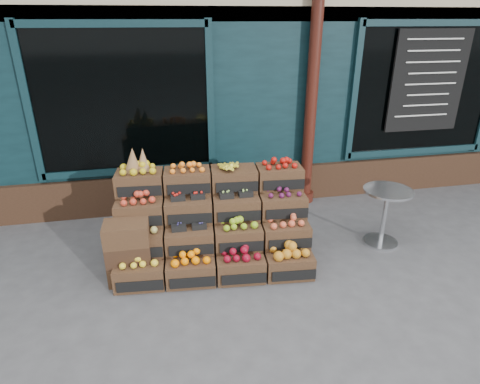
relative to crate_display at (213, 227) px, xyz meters
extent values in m
plane|color=#454548|center=(0.57, -0.61, -0.45)|extent=(60.00, 60.00, 0.00)
cube|color=black|center=(0.57, 4.59, 1.95)|extent=(12.00, 6.00, 4.80)
cube|color=black|center=(0.57, 1.64, 1.05)|extent=(12.00, 0.12, 3.00)
cube|color=#321F14|center=(0.57, 1.57, -0.15)|extent=(12.00, 0.18, 0.60)
cube|color=black|center=(-1.03, 1.57, 1.30)|extent=(2.40, 0.06, 2.00)
cube|color=black|center=(3.77, 1.57, 1.30)|extent=(2.40, 0.06, 2.00)
cylinder|color=#3B140D|center=(1.77, 1.44, 1.15)|extent=(0.18, 0.18, 3.20)
cube|color=black|center=(3.77, 1.49, 1.45)|extent=(1.30, 0.04, 1.60)
cube|color=#432B1A|center=(-0.91, -0.39, -0.31)|extent=(0.59, 0.44, 0.28)
cube|color=black|center=(-0.93, -0.59, -0.33)|extent=(0.52, 0.06, 0.13)
cube|color=yellow|center=(-0.91, -0.39, -0.12)|extent=(0.47, 0.33, 0.09)
cube|color=#432B1A|center=(-0.33, -0.44, -0.31)|extent=(0.59, 0.44, 0.28)
cube|color=black|center=(-0.35, -0.65, -0.33)|extent=(0.52, 0.06, 0.13)
cube|color=#FF7A00|center=(-0.33, -0.44, -0.11)|extent=(0.47, 0.33, 0.10)
cube|color=#432B1A|center=(0.25, -0.49, -0.31)|extent=(0.59, 0.44, 0.28)
cube|color=black|center=(0.24, -0.70, -0.33)|extent=(0.52, 0.06, 0.13)
cube|color=maroon|center=(0.25, -0.49, -0.11)|extent=(0.47, 0.33, 0.11)
cube|color=#432B1A|center=(0.83, -0.54, -0.31)|extent=(0.59, 0.44, 0.28)
cube|color=black|center=(0.82, -0.75, -0.33)|extent=(0.52, 0.06, 0.13)
cube|color=#B97119|center=(0.83, -0.54, -0.10)|extent=(0.47, 0.33, 0.13)
cube|color=#432B1A|center=(-0.89, -0.15, -0.02)|extent=(0.59, 0.44, 0.28)
cube|color=black|center=(-0.90, -0.36, -0.05)|extent=(0.52, 0.06, 0.13)
cube|color=tan|center=(-0.89, -0.15, 0.16)|extent=(0.47, 0.33, 0.10)
cube|color=#432B1A|center=(-0.31, -0.20, -0.02)|extent=(0.59, 0.44, 0.28)
cube|color=black|center=(-0.32, -0.41, -0.05)|extent=(0.52, 0.06, 0.13)
cube|color=#282451|center=(-0.31, -0.20, 0.13)|extent=(0.47, 0.33, 0.03)
cube|color=#432B1A|center=(0.28, -0.25, -0.02)|extent=(0.59, 0.44, 0.28)
cube|color=black|center=(0.26, -0.46, -0.05)|extent=(0.52, 0.06, 0.13)
cube|color=#7FA31A|center=(0.28, -0.25, 0.16)|extent=(0.47, 0.33, 0.10)
cube|color=#432B1A|center=(0.86, -0.31, -0.02)|extent=(0.59, 0.44, 0.28)
cube|color=black|center=(0.84, -0.51, -0.05)|extent=(0.52, 0.06, 0.13)
cube|color=#CB5031|center=(0.86, -0.31, 0.16)|extent=(0.47, 0.33, 0.09)
cube|color=#432B1A|center=(-0.86, 0.09, 0.26)|extent=(0.59, 0.44, 0.28)
cube|color=black|center=(-0.88, -0.12, 0.23)|extent=(0.52, 0.06, 0.13)
cube|color=#B63320|center=(-0.86, 0.09, 0.44)|extent=(0.47, 0.33, 0.10)
cube|color=#432B1A|center=(-0.28, 0.03, 0.26)|extent=(0.59, 0.44, 0.28)
cube|color=black|center=(-0.30, -0.17, 0.23)|extent=(0.52, 0.06, 0.13)
cube|color=#AD1911|center=(-0.28, 0.03, 0.42)|extent=(0.47, 0.33, 0.04)
cube|color=#432B1A|center=(0.30, -0.02, 0.26)|extent=(0.59, 0.44, 0.28)
cube|color=black|center=(0.28, -0.22, 0.23)|extent=(0.52, 0.06, 0.13)
cube|color=#8BB353|center=(0.30, -0.02, 0.41)|extent=(0.47, 0.33, 0.03)
cube|color=#432B1A|center=(0.88, -0.07, 0.26)|extent=(0.59, 0.44, 0.28)
cube|color=black|center=(0.86, -0.28, 0.23)|extent=(0.52, 0.06, 0.13)
cube|color=#4C1239|center=(0.88, -0.07, 0.43)|extent=(0.47, 0.33, 0.07)
cube|color=#432B1A|center=(-0.84, 0.32, 0.54)|extent=(0.59, 0.44, 0.28)
cube|color=black|center=(-0.86, 0.12, 0.51)|extent=(0.52, 0.06, 0.13)
cube|color=gold|center=(-0.84, 0.32, 0.72)|extent=(0.47, 0.33, 0.10)
cube|color=#432B1A|center=(-0.26, 0.27, 0.54)|extent=(0.59, 0.44, 0.28)
cube|color=black|center=(-0.28, 0.06, 0.51)|extent=(0.52, 0.06, 0.13)
cube|color=orange|center=(-0.26, 0.27, 0.72)|extent=(0.47, 0.33, 0.08)
cube|color=#432B1A|center=(0.32, 0.22, 0.54)|extent=(0.59, 0.44, 0.28)
cube|color=black|center=(0.30, 0.01, 0.51)|extent=(0.52, 0.06, 0.13)
cube|color=gold|center=(0.32, 0.22, 0.72)|extent=(0.47, 0.33, 0.09)
cube|color=#432B1A|center=(0.90, 0.17, 0.54)|extent=(0.59, 0.44, 0.28)
cube|color=black|center=(0.88, -0.04, 0.51)|extent=(0.52, 0.06, 0.13)
cube|color=#AE120B|center=(0.90, 0.17, 0.72)|extent=(0.47, 0.33, 0.08)
cube|color=#321F14|center=(-0.01, -0.23, -0.31)|extent=(2.34, 0.59, 0.28)
cube|color=#321F14|center=(0.01, 0.01, -0.16)|extent=(2.34, 0.59, 0.56)
cube|color=#321F14|center=(0.03, 0.24, -0.02)|extent=(2.34, 0.59, 0.84)
cone|color=olive|center=(-0.90, 0.32, 0.84)|extent=(0.19, 0.19, 0.32)
cone|color=olive|center=(-0.78, 0.37, 0.82)|extent=(0.17, 0.17, 0.28)
cube|color=#432B1A|center=(-1.01, -0.27, -0.32)|extent=(0.51, 0.36, 0.25)
cube|color=#321F14|center=(-1.01, -0.27, -0.07)|extent=(0.51, 0.36, 0.25)
cube|color=#432B1A|center=(-1.01, -0.27, 0.18)|extent=(0.51, 0.36, 0.25)
cylinder|color=#ACADB3|center=(2.30, -0.11, -0.43)|extent=(0.46, 0.46, 0.03)
cylinder|color=#ACADB3|center=(2.30, -0.11, -0.05)|extent=(0.06, 0.06, 0.76)
cylinder|color=#ACADB3|center=(2.30, -0.11, 0.34)|extent=(0.63, 0.63, 0.03)
imported|color=#154B21|center=(-1.12, 2.02, 0.49)|extent=(0.75, 0.55, 1.87)
camera|label=1|loc=(-0.56, -4.40, 2.40)|focal=30.00mm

